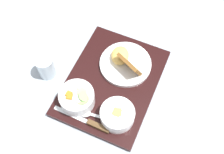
% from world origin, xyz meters
% --- Properties ---
extents(ground_plane, '(4.00, 4.00, 0.00)m').
position_xyz_m(ground_plane, '(0.00, 0.00, 0.00)').
color(ground_plane, '#99A3AD').
extents(serving_tray, '(0.42, 0.33, 0.02)m').
position_xyz_m(serving_tray, '(0.00, 0.00, 0.01)').
color(serving_tray, black).
rests_on(serving_tray, ground_plane).
extents(bowl_salad, '(0.12, 0.12, 0.07)m').
position_xyz_m(bowl_salad, '(-0.12, 0.07, 0.05)').
color(bowl_salad, white).
rests_on(bowl_salad, serving_tray).
extents(bowl_soup, '(0.11, 0.11, 0.05)m').
position_xyz_m(bowl_soup, '(-0.12, -0.08, 0.05)').
color(bowl_soup, white).
rests_on(bowl_soup, serving_tray).
extents(plate_main, '(0.19, 0.19, 0.09)m').
position_xyz_m(plate_main, '(0.08, -0.01, 0.04)').
color(plate_main, white).
rests_on(plate_main, serving_tray).
extents(knife, '(0.02, 0.21, 0.02)m').
position_xyz_m(knife, '(-0.17, -0.02, 0.03)').
color(knife, silver).
rests_on(knife, serving_tray).
extents(spoon, '(0.05, 0.16, 0.01)m').
position_xyz_m(spoon, '(-0.15, 0.01, 0.03)').
color(spoon, silver).
rests_on(spoon, serving_tray).
extents(glass_water, '(0.06, 0.06, 0.09)m').
position_xyz_m(glass_water, '(-0.07, 0.23, 0.04)').
color(glass_water, silver).
rests_on(glass_water, ground_plane).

